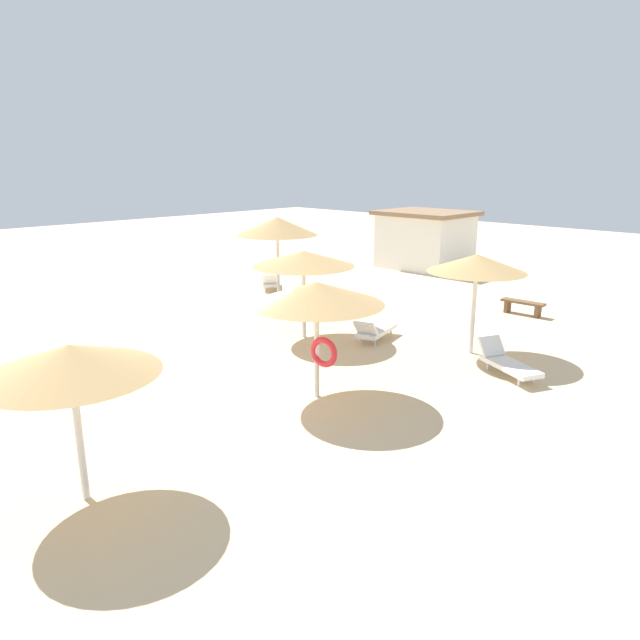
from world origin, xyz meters
TOP-DOWN VIEW (x-y plane):
  - ground_plane at (0.00, 0.00)m, footprint 80.00×80.00m
  - parasol_0 at (-2.03, 4.38)m, footprint 3.04×3.04m
  - parasol_1 at (1.80, -4.20)m, footprint 2.67×2.67m
  - parasol_2 at (2.41, 6.60)m, footprint 2.67×2.67m
  - parasol_3 at (-6.66, 7.46)m, footprint 3.13×3.13m
  - parasol_4 at (1.52, 1.35)m, footprint 3.00×3.00m
  - lounger_0 at (-0.26, 5.61)m, footprint 1.10×1.97m
  - lounger_2 at (3.97, 5.67)m, footprint 1.94×1.36m
  - lounger_3 at (-7.97, 8.19)m, footprint 1.81×1.71m
  - bench_0 at (1.52, 11.61)m, footprint 1.51×0.45m
  - beach_cabana at (-6.32, 17.00)m, footprint 4.30×3.69m

SIDE VIEW (x-z plane):
  - ground_plane at x=0.00m, z-range 0.00..0.00m
  - lounger_0 at x=-0.26m, z-range -0.07..0.71m
  - lounger_3 at x=-7.97m, z-range -0.07..0.72m
  - lounger_2 at x=3.97m, z-range -0.08..0.73m
  - bench_0 at x=1.52m, z-range 0.10..0.59m
  - beach_cabana at x=-6.32m, z-range 0.02..2.85m
  - parasol_1 at x=1.80m, z-range 1.04..3.63m
  - parasol_4 at x=1.52m, z-range 1.06..3.74m
  - parasol_0 at x=-2.03m, z-range 1.09..3.75m
  - parasol_2 at x=2.41m, z-range 1.14..3.94m
  - parasol_3 at x=-6.66m, z-range 1.22..4.37m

